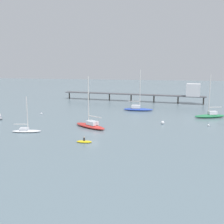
# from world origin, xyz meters

# --- Properties ---
(ground_plane) EXTENTS (400.00, 400.00, 0.00)m
(ground_plane) POSITION_xyz_m (0.00, 0.00, 0.00)
(ground_plane) COLOR slate
(pier) EXTENTS (56.54, 10.09, 7.52)m
(pier) POSITION_xyz_m (14.77, 51.09, 4.32)
(pier) COLOR #4C4C51
(pier) RESTS_ON ground_plane
(sailboat_red) EXTENTS (9.32, 7.03, 11.95)m
(sailboat_red) POSITION_xyz_m (-2.04, 4.67, 0.72)
(sailboat_red) COLOR red
(sailboat_red) RESTS_ON ground_plane
(sailboat_blue) EXTENTS (9.56, 3.37, 12.87)m
(sailboat_blue) POSITION_xyz_m (5.54, 31.12, 0.75)
(sailboat_blue) COLOR #2D4CB7
(sailboat_blue) RESTS_ON ground_plane
(sailboat_white) EXTENTS (6.49, 3.32, 7.76)m
(sailboat_white) POSITION_xyz_m (-14.51, -2.46, 0.49)
(sailboat_white) COLOR white
(sailboat_white) RESTS_ON ground_plane
(sailboat_green) EXTENTS (8.95, 5.01, 11.95)m
(sailboat_green) POSITION_xyz_m (26.60, 23.76, 0.78)
(sailboat_green) COLOR #287F4C
(sailboat_green) RESTS_ON ground_plane
(dinghy_yellow) EXTENTS (3.03, 1.51, 1.14)m
(dinghy_yellow) POSITION_xyz_m (0.43, -7.46, 0.20)
(dinghy_yellow) COLOR yellow
(dinghy_yellow) RESTS_ON ground_plane
(mooring_buoy_far) EXTENTS (0.53, 0.53, 0.53)m
(mooring_buoy_far) POSITION_xyz_m (24.99, 12.38, 0.26)
(mooring_buoy_far) COLOR silver
(mooring_buoy_far) RESTS_ON ground_plane
(mooring_buoy_inner) EXTENTS (0.83, 0.83, 0.83)m
(mooring_buoy_inner) POSITION_xyz_m (14.19, 12.30, 0.42)
(mooring_buoy_inner) COLOR silver
(mooring_buoy_inner) RESTS_ON ground_plane
(mooring_buoy_near) EXTENTS (0.55, 0.55, 0.55)m
(mooring_buoy_near) POSITION_xyz_m (-21.18, 18.07, 0.27)
(mooring_buoy_near) COLOR silver
(mooring_buoy_near) RESTS_ON ground_plane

